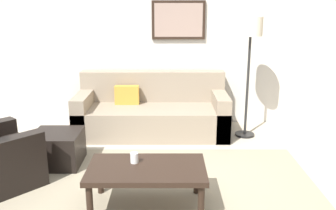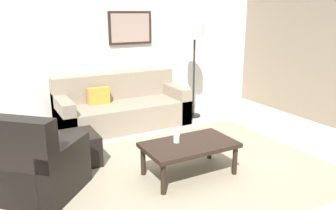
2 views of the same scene
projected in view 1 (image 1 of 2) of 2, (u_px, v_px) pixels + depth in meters
ground_plane at (162, 201)px, 3.62m from camera, size 8.00×8.00×0.00m
rear_partition at (164, 35)px, 5.76m from camera, size 6.00×0.12×2.80m
area_rug at (162, 201)px, 3.62m from camera, size 3.30×2.66×0.01m
couch_main at (153, 112)px, 5.55m from camera, size 2.19×0.95×0.88m
ottoman at (58, 148)px, 4.42m from camera, size 0.56×0.56×0.40m
coffee_table at (147, 172)px, 3.45m from camera, size 1.10×0.64×0.41m
cup at (135, 158)px, 3.51m from camera, size 0.07×0.07×0.10m
lamp_standing at (251, 39)px, 5.07m from camera, size 0.32×0.32×1.71m
framed_artwork at (179, 20)px, 5.61m from camera, size 0.81×0.04×0.58m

